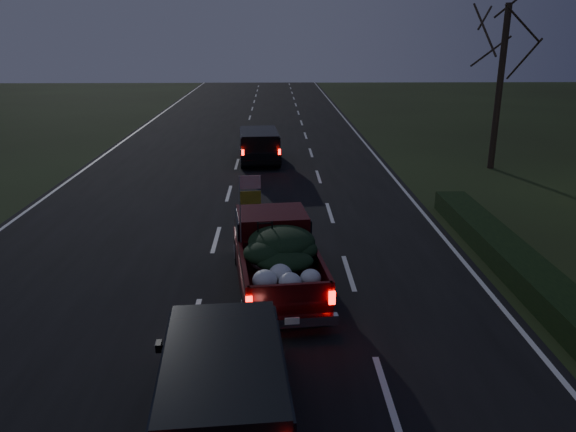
{
  "coord_description": "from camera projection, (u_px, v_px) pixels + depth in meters",
  "views": [
    {
      "loc": [
        1.73,
        -10.53,
        5.8
      ],
      "look_at": [
        2.08,
        3.25,
        1.3
      ],
      "focal_mm": 35.0,
      "sensor_mm": 36.0,
      "label": 1
    }
  ],
  "objects": [
    {
      "name": "bare_tree_far",
      "position": [
        504.0,
        47.0,
        23.72
      ],
      "size": [
        3.6,
        3.6,
        7.0
      ],
      "color": "black",
      "rests_on": "ground"
    },
    {
      "name": "rear_suv",
      "position": [
        224.0,
        385.0,
        8.18
      ],
      "size": [
        2.2,
        4.37,
        1.22
      ],
      "rotation": [
        0.0,
        0.0,
        0.08
      ],
      "color": "black",
      "rests_on": "ground"
    },
    {
      "name": "hedge_row",
      "position": [
        506.0,
        253.0,
        14.71
      ],
      "size": [
        1.0,
        10.0,
        0.6
      ],
      "primitive_type": "cube",
      "color": "black",
      "rests_on": "ground"
    },
    {
      "name": "ground",
      "position": [
        193.0,
        324.0,
        11.76
      ],
      "size": [
        120.0,
        120.0,
        0.0
      ],
      "primitive_type": "plane",
      "color": "black",
      "rests_on": "ground"
    },
    {
      "name": "pickup_truck",
      "position": [
        276.0,
        251.0,
        13.19
      ],
      "size": [
        2.31,
        4.88,
        2.47
      ],
      "rotation": [
        0.0,
        0.0,
        0.11
      ],
      "color": "#3F080A",
      "rests_on": "ground"
    },
    {
      "name": "road_asphalt",
      "position": [
        193.0,
        323.0,
        11.76
      ],
      "size": [
        14.0,
        120.0,
        0.02
      ],
      "primitive_type": "cube",
      "color": "black",
      "rests_on": "ground"
    },
    {
      "name": "lead_suv",
      "position": [
        259.0,
        143.0,
        26.18
      ],
      "size": [
        2.05,
        4.35,
        1.22
      ],
      "rotation": [
        0.0,
        0.0,
        0.07
      ],
      "color": "black",
      "rests_on": "ground"
    }
  ]
}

